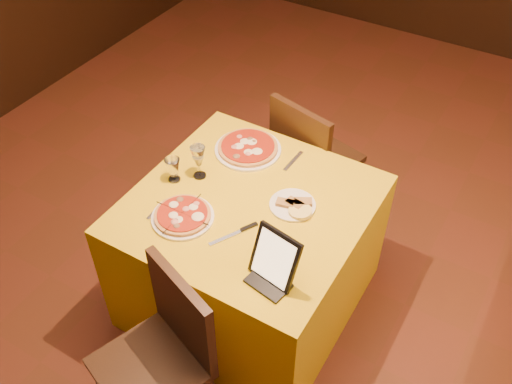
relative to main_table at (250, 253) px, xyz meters
The scene contains 13 objects.
floor 0.56m from the main_table, ahead, with size 6.00×7.00×0.01m, color #5E2D19.
main_table is the anchor object (origin of this frame).
chair_main_near 0.83m from the main_table, 90.00° to the right, with size 0.44×0.44×0.91m, color black, non-canonical shape.
chair_main_far 0.80m from the main_table, 90.00° to the left, with size 0.39×0.39×0.91m, color black, non-canonical shape.
pizza_near 0.51m from the main_table, 130.37° to the right, with size 0.30×0.30×0.03m.
pizza_far 0.56m from the main_table, 122.20° to the left, with size 0.35×0.35×0.03m.
cutlet_dish 0.44m from the main_table, 23.87° to the left, with size 0.22×0.22×0.03m.
wine_glass 0.57m from the main_table, behind, with size 0.08×0.08×0.19m, color #C2BE6E, non-canonical shape.
water_glass 0.60m from the main_table, behind, with size 0.06×0.06×0.13m, color silver, non-canonical shape.
tablet 0.68m from the main_table, 45.38° to the right, with size 0.21×0.02×0.24m, color black.
knife 0.44m from the main_table, 78.11° to the right, with size 0.24×0.02×0.01m, color silver.
fork_near 0.58m from the main_table, 142.59° to the right, with size 0.14×0.02×0.01m, color #AAA9AF.
fork_far 0.54m from the main_table, 84.15° to the left, with size 0.18×0.02×0.01m, color silver.
Camera 1 is at (0.62, -1.63, 2.67)m, focal length 40.00 mm.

